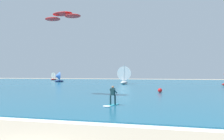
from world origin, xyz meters
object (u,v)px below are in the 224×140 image
object	(u,v)px
kitesurfer	(112,98)
marker_buoy	(160,90)
sailboat_center_horizon	(54,76)
sailboat_trailing	(125,75)
kite	(62,16)
sailboat_far_left	(58,77)

from	to	relation	value
kitesurfer	marker_buoy	bearing A→B (deg)	75.44
kitesurfer	sailboat_center_horizon	xyz separation A→B (m)	(-40.14, 63.74, 1.01)
sailboat_trailing	marker_buoy	distance (m)	25.85
kite	sailboat_trailing	size ratio (longest dim) A/B	1.10
kite	sailboat_far_left	distance (m)	43.88
kite	marker_buoy	world-z (taller)	kite
sailboat_far_left	kitesurfer	bearing A→B (deg)	-57.47
sailboat_trailing	marker_buoy	xyz separation A→B (m)	(9.60, -23.91, -2.04)
kitesurfer	kite	size ratio (longest dim) A/B	0.36
kitesurfer	sailboat_far_left	xyz separation A→B (m)	(-28.88, 45.28, 1.06)
marker_buoy	kite	bearing A→B (deg)	-151.17
kitesurfer	kite	xyz separation A→B (m)	(-8.34, 7.43, 9.47)
kite	sailboat_far_left	xyz separation A→B (m)	(-20.54, 37.86, -8.41)
sailboat_trailing	sailboat_center_horizon	bearing A→B (deg)	142.95
kitesurfer	marker_buoy	distance (m)	14.49
kitesurfer	marker_buoy	xyz separation A→B (m)	(3.64, 14.02, -0.29)
kitesurfer	sailboat_far_left	bearing A→B (deg)	122.53
kite	sailboat_trailing	xyz separation A→B (m)	(2.39, 30.51, -7.72)
sailboat_center_horizon	marker_buoy	size ratio (longest dim) A/B	5.67
kite	marker_buoy	distance (m)	16.81
marker_buoy	sailboat_center_horizon	bearing A→B (deg)	131.36
sailboat_center_horizon	marker_buoy	bearing A→B (deg)	-48.64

